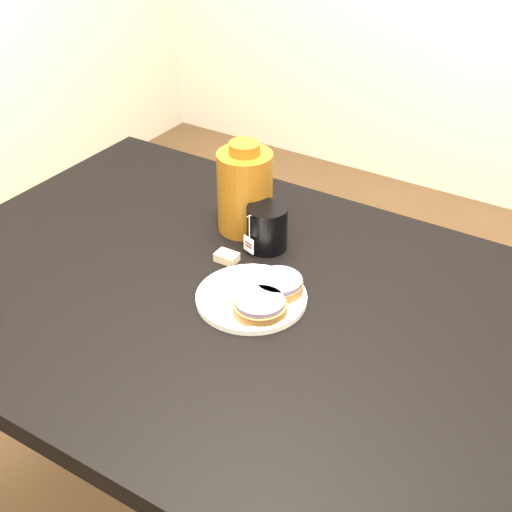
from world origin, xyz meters
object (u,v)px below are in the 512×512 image
object	(u,v)px
bagel_front	(260,306)
bagel_package	(245,190)
teabag_pouch	(227,257)
plate	(251,297)
table	(257,338)
bagel_back	(279,285)
mug	(266,227)

from	to	relation	value
bagel_front	bagel_package	distance (m)	0.32
bagel_front	teabag_pouch	bearing A→B (deg)	142.56
plate	bagel_package	bearing A→B (deg)	125.62
table	bagel_back	world-z (taller)	bagel_back
table	bagel_package	distance (m)	0.32
bagel_front	plate	bearing A→B (deg)	140.58
mug	table	bearing A→B (deg)	-45.08
bagel_package	bagel_back	bearing A→B (deg)	-42.68
bagel_front	mug	size ratio (longest dim) A/B	1.02
table	bagel_back	distance (m)	0.12
table	mug	bearing A→B (deg)	116.72
plate	bagel_back	size ratio (longest dim) A/B	1.62
plate	mug	bearing A→B (deg)	113.33
plate	bagel_front	size ratio (longest dim) A/B	1.51
mug	teabag_pouch	distance (m)	0.10
bagel_back	teabag_pouch	bearing A→B (deg)	163.47
bagel_back	teabag_pouch	xyz separation A→B (m)	(-0.15, 0.04, -0.02)
bagel_front	bagel_package	bearing A→B (deg)	128.02
table	bagel_front	xyz separation A→B (m)	(0.03, -0.03, 0.11)
bagel_back	mug	size ratio (longest dim) A/B	0.95
teabag_pouch	bagel_package	distance (m)	0.16
bagel_back	mug	world-z (taller)	mug
mug	bagel_front	bearing A→B (deg)	-42.78
plate	teabag_pouch	xyz separation A→B (m)	(-0.11, 0.08, 0.00)
bagel_back	mug	xyz separation A→B (m)	(-0.11, 0.13, 0.02)
table	plate	world-z (taller)	plate
table	mug	world-z (taller)	mug
bagel_back	teabag_pouch	distance (m)	0.16
table	teabag_pouch	size ratio (longest dim) A/B	31.11
plate	teabag_pouch	size ratio (longest dim) A/B	4.63
teabag_pouch	bagel_package	xyz separation A→B (m)	(-0.04, 0.13, 0.08)
mug	bagel_package	world-z (taller)	bagel_package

